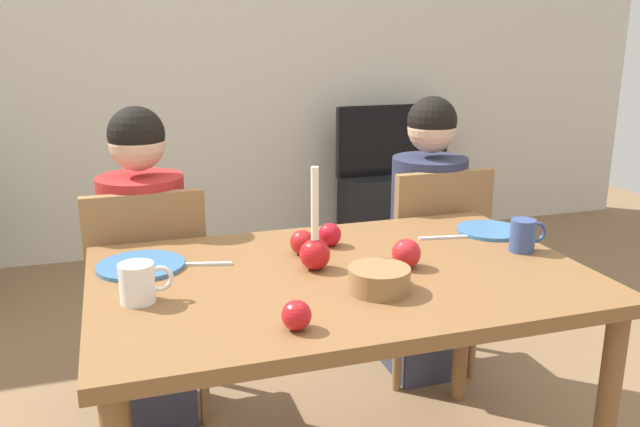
% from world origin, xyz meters
% --- Properties ---
extents(back_wall, '(6.40, 0.10, 2.60)m').
position_xyz_m(back_wall, '(0.00, 2.60, 1.30)').
color(back_wall, beige).
rests_on(back_wall, ground).
extents(dining_table, '(1.40, 0.90, 0.75)m').
position_xyz_m(dining_table, '(0.00, 0.00, 0.67)').
color(dining_table, brown).
rests_on(dining_table, ground).
extents(chair_left, '(0.40, 0.40, 0.90)m').
position_xyz_m(chair_left, '(-0.52, 0.61, 0.51)').
color(chair_left, olive).
rests_on(chair_left, ground).
extents(chair_right, '(0.40, 0.40, 0.90)m').
position_xyz_m(chair_right, '(0.60, 0.61, 0.51)').
color(chair_right, olive).
rests_on(chair_right, ground).
extents(person_left_child, '(0.30, 0.30, 1.17)m').
position_xyz_m(person_left_child, '(-0.52, 0.64, 0.57)').
color(person_left_child, '#33384C').
rests_on(person_left_child, ground).
extents(person_right_child, '(0.30, 0.30, 1.17)m').
position_xyz_m(person_right_child, '(0.60, 0.64, 0.57)').
color(person_right_child, '#33384C').
rests_on(person_right_child, ground).
extents(tv_stand, '(0.64, 0.40, 0.48)m').
position_xyz_m(tv_stand, '(1.18, 2.30, 0.24)').
color(tv_stand, black).
rests_on(tv_stand, ground).
extents(tv, '(0.79, 0.05, 0.46)m').
position_xyz_m(tv, '(1.18, 2.30, 0.71)').
color(tv, black).
rests_on(tv, tv_stand).
extents(candle_centerpiece, '(0.09, 0.09, 0.30)m').
position_xyz_m(candle_centerpiece, '(-0.07, 0.04, 0.81)').
color(candle_centerpiece, red).
rests_on(candle_centerpiece, dining_table).
extents(plate_left, '(0.25, 0.25, 0.01)m').
position_xyz_m(plate_left, '(-0.55, 0.21, 0.76)').
color(plate_left, teal).
rests_on(plate_left, dining_table).
extents(plate_right, '(0.22, 0.22, 0.01)m').
position_xyz_m(plate_right, '(0.61, 0.20, 0.76)').
color(plate_right, teal).
rests_on(plate_right, dining_table).
extents(mug_left, '(0.14, 0.09, 0.10)m').
position_xyz_m(mug_left, '(-0.56, -0.05, 0.80)').
color(mug_left, white).
rests_on(mug_left, dining_table).
extents(mug_right, '(0.12, 0.08, 0.10)m').
position_xyz_m(mug_right, '(0.60, -0.00, 0.80)').
color(mug_right, '#33477F').
rests_on(mug_right, dining_table).
extents(fork_left, '(0.18, 0.06, 0.01)m').
position_xyz_m(fork_left, '(-0.38, 0.18, 0.75)').
color(fork_left, silver).
rests_on(fork_left, dining_table).
extents(fork_right, '(0.18, 0.04, 0.01)m').
position_xyz_m(fork_right, '(0.43, 0.19, 0.75)').
color(fork_right, silver).
rests_on(fork_right, dining_table).
extents(bowl_walnuts, '(0.17, 0.17, 0.07)m').
position_xyz_m(bowl_walnuts, '(0.05, -0.16, 0.78)').
color(bowl_walnuts, olive).
rests_on(bowl_walnuts, dining_table).
extents(apple_near_candle, '(0.09, 0.09, 0.09)m').
position_xyz_m(apple_near_candle, '(0.19, -0.02, 0.79)').
color(apple_near_candle, red).
rests_on(apple_near_candle, dining_table).
extents(apple_by_left_plate, '(0.08, 0.08, 0.08)m').
position_xyz_m(apple_by_left_plate, '(-0.06, 0.18, 0.79)').
color(apple_by_left_plate, '#B21A1B').
rests_on(apple_by_left_plate, dining_table).
extents(apple_by_right_mug, '(0.07, 0.07, 0.07)m').
position_xyz_m(apple_by_right_mug, '(-0.22, -0.32, 0.79)').
color(apple_by_right_mug, red).
rests_on(apple_by_right_mug, dining_table).
extents(apple_far_edge, '(0.07, 0.07, 0.07)m').
position_xyz_m(apple_far_edge, '(0.04, 0.23, 0.79)').
color(apple_far_edge, red).
rests_on(apple_far_edge, dining_table).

